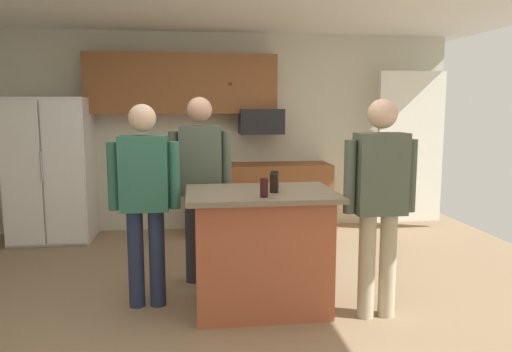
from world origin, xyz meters
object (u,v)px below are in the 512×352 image
(person_guest_left, at_px, (200,177))
(microwave_over_range, at_px, (261,121))
(refrigerator, at_px, (51,170))
(glass_stout_tall, at_px, (274,183))
(kitchen_island, at_px, (261,249))
(person_guest_by_door, at_px, (380,194))
(glass_dark_ale, at_px, (264,188))
(person_guest_right, at_px, (144,192))
(glass_pilsner, at_px, (275,180))

(person_guest_left, bearing_deg, microwave_over_range, 121.23)
(refrigerator, height_order, glass_stout_tall, refrigerator)
(refrigerator, bearing_deg, kitchen_island, -46.63)
(person_guest_by_door, height_order, person_guest_left, person_guest_left)
(refrigerator, distance_m, person_guest_by_door, 4.11)
(microwave_over_range, bearing_deg, glass_dark_ale, -97.47)
(microwave_over_range, distance_m, glass_dark_ale, 2.82)
(kitchen_island, xyz_separation_m, person_guest_right, (-0.93, 0.15, 0.46))
(glass_dark_ale, xyz_separation_m, glass_stout_tall, (0.11, 0.19, 0.00))
(kitchen_island, distance_m, glass_stout_tall, 0.57)
(glass_dark_ale, height_order, glass_stout_tall, glass_stout_tall)
(glass_pilsner, bearing_deg, kitchen_island, -141.01)
(glass_pilsner, xyz_separation_m, glass_dark_ale, (-0.14, -0.37, -0.00))
(refrigerator, bearing_deg, person_guest_right, -59.28)
(glass_pilsner, xyz_separation_m, glass_stout_tall, (-0.04, -0.18, 0.00))
(person_guest_by_door, bearing_deg, microwave_over_range, -60.90)
(kitchen_island, relative_size, glass_dark_ale, 8.43)
(person_guest_by_door, bearing_deg, refrigerator, -22.11)
(kitchen_island, xyz_separation_m, glass_stout_tall, (0.09, -0.08, 0.55))
(person_guest_by_door, xyz_separation_m, glass_stout_tall, (-0.78, 0.21, 0.06))
(person_guest_right, distance_m, person_guest_left, 0.70)
(glass_pilsner, relative_size, glass_dark_ale, 1.04)
(glass_stout_tall, bearing_deg, microwave_over_range, 84.32)
(person_guest_by_door, relative_size, glass_stout_tall, 11.44)
(person_guest_by_door, bearing_deg, glass_dark_ale, 16.84)
(refrigerator, xyz_separation_m, microwave_over_range, (2.60, 0.12, 0.57))
(person_guest_by_door, relative_size, person_guest_right, 1.02)
(microwave_over_range, height_order, glass_stout_tall, microwave_over_range)
(kitchen_island, distance_m, person_guest_left, 0.97)
(glass_dark_ale, bearing_deg, microwave_over_range, 82.53)
(person_guest_left, height_order, glass_dark_ale, person_guest_left)
(kitchen_island, bearing_deg, glass_pilsner, 38.99)
(refrigerator, relative_size, kitchen_island, 1.47)
(person_guest_left, distance_m, glass_pilsner, 0.83)
(person_guest_right, relative_size, person_guest_left, 0.96)
(microwave_over_range, relative_size, glass_pilsner, 3.82)
(kitchen_island, bearing_deg, glass_stout_tall, -40.90)
(glass_stout_tall, bearing_deg, glass_pilsner, 79.05)
(glass_dark_ale, distance_m, glass_stout_tall, 0.21)
(glass_pilsner, distance_m, glass_dark_ale, 0.40)
(person_guest_left, distance_m, glass_dark_ale, 1.05)
(microwave_over_range, distance_m, kitchen_island, 2.70)
(kitchen_island, relative_size, glass_stout_tall, 8.01)
(kitchen_island, distance_m, person_guest_right, 1.05)
(person_guest_by_door, relative_size, glass_pilsner, 11.59)
(refrigerator, bearing_deg, glass_pilsner, -43.76)
(refrigerator, relative_size, glass_stout_tall, 11.80)
(person_guest_right, distance_m, glass_dark_ale, 1.01)
(glass_pilsner, bearing_deg, glass_dark_ale, -110.93)
(glass_pilsner, bearing_deg, person_guest_left, 136.19)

